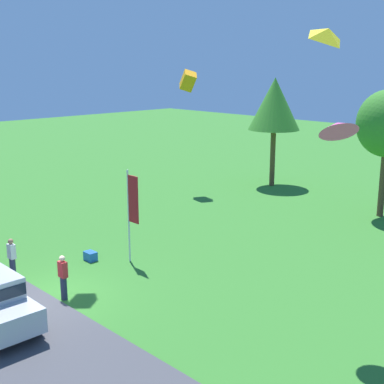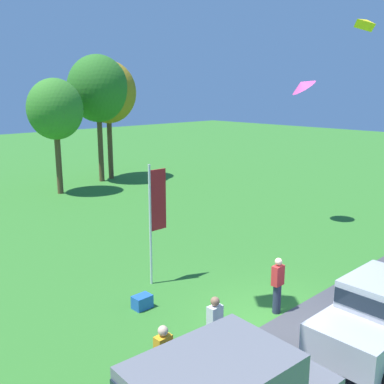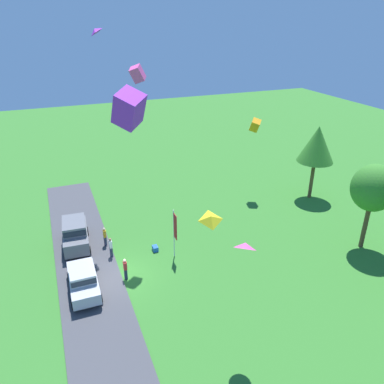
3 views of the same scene
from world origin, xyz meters
name	(u,v)px [view 3 (image 3 of 3)]	position (x,y,z in m)	size (l,w,h in m)	color
ground_plane	(122,276)	(0.00, 0.00, 0.00)	(120.00, 120.00, 0.00)	#337528
pavement_strip	(91,283)	(0.00, -2.23, 0.03)	(36.00, 4.40, 0.06)	#424247
car_suv_by_flagpole	(75,233)	(-5.23, -2.60, 1.30)	(4.71, 2.29, 2.28)	slate
car_sedan_mid_row	(83,279)	(0.75, -2.72, 1.04)	(4.42, 1.98, 1.84)	#B7B7BC
person_on_lawn	(111,247)	(-2.67, -0.23, 0.88)	(0.36, 0.24, 1.71)	#2D334C
person_beside_suv	(105,237)	(-4.40, -0.39, 0.88)	(0.36, 0.24, 1.71)	#2D334C
person_watching_sky	(125,269)	(0.45, 0.22, 0.88)	(0.36, 0.24, 1.71)	#2D334C
tree_right_of_center	(317,144)	(-5.79, 20.89, 5.72)	(3.57, 3.57, 7.55)	brown
tree_lone_near	(374,188)	(3.35, 19.01, 5.23)	(3.38, 3.38, 7.13)	brown
flag_banner	(175,229)	(-0.71, 4.37, 2.60)	(0.71, 0.08, 4.10)	silver
cooler_box	(155,248)	(-2.25, 3.18, 0.20)	(0.56, 0.40, 0.40)	blue
kite_diamond_trailing_tail	(94,31)	(-7.42, 0.89, 16.13)	(0.97, 0.72, 0.29)	purple
kite_diamond_mid_center	(211,219)	(9.49, 2.61, 9.18)	(0.79, 0.77, 0.28)	yellow
kite_box_high_right	(129,109)	(8.84, -0.49, 14.07)	(0.87, 0.87, 1.22)	purple
kite_box_near_flag	(255,125)	(-9.02, 15.73, 7.35)	(0.81, 0.81, 1.13)	orange
kite_box_over_trees	(138,74)	(-3.90, 2.99, 13.50)	(0.72, 0.72, 1.01)	#EA4C9E
kite_delta_low_drifter	(245,246)	(8.52, 4.98, 6.65)	(1.18, 1.18, 0.32)	#EA4C9E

